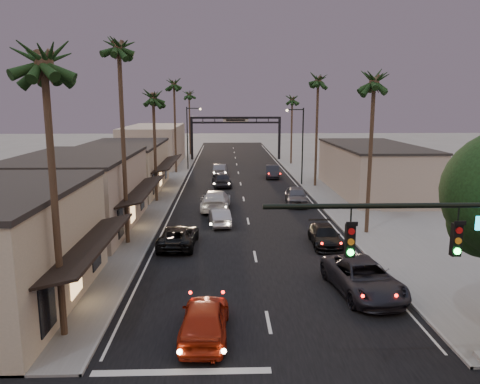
{
  "coord_description": "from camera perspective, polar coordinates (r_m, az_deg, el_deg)",
  "views": [
    {
      "loc": [
        -1.9,
        -9.2,
        9.57
      ],
      "look_at": [
        -0.67,
        27.72,
        2.5
      ],
      "focal_mm": 35.0,
      "sensor_mm": 36.0,
      "label": 1
    }
  ],
  "objects": [
    {
      "name": "ground",
      "position": [
        50.16,
        0.3,
        -0.17
      ],
      "size": [
        200.0,
        200.0,
        0.0
      ],
      "primitive_type": "plane",
      "color": "slate",
      "rests_on": "ground"
    },
    {
      "name": "road",
      "position": [
        55.07,
        0.1,
        0.83
      ],
      "size": [
        14.0,
        120.0,
        0.02
      ],
      "primitive_type": "cube",
      "color": "black",
      "rests_on": "ground"
    },
    {
      "name": "sidewalk_left",
      "position": [
        62.4,
        -8.88,
        1.93
      ],
      "size": [
        5.0,
        92.0,
        0.12
      ],
      "primitive_type": "cube",
      "color": "slate",
      "rests_on": "ground"
    },
    {
      "name": "sidewalk_right",
      "position": [
        62.97,
        8.56,
        2.02
      ],
      "size": [
        5.0,
        92.0,
        0.12
      ],
      "primitive_type": "cube",
      "color": "slate",
      "rests_on": "ground"
    },
    {
      "name": "storefront_mid",
      "position": [
        37.53,
        -19.07,
        -0.24
      ],
      "size": [
        8.0,
        14.0,
        5.5
      ],
      "primitive_type": "cube",
      "color": "tan",
      "rests_on": "ground"
    },
    {
      "name": "storefront_far",
      "position": [
        52.86,
        -14.02,
        2.82
      ],
      "size": [
        8.0,
        16.0,
        5.0
      ],
      "primitive_type": "cube",
      "color": "tan",
      "rests_on": "ground"
    },
    {
      "name": "storefront_dist",
      "position": [
        75.31,
        -10.42,
        5.65
      ],
      "size": [
        8.0,
        20.0,
        6.0
      ],
      "primitive_type": "cube",
      "color": "tan",
      "rests_on": "ground"
    },
    {
      "name": "building_right",
      "position": [
        52.18,
        15.87,
        2.63
      ],
      "size": [
        8.0,
        18.0,
        5.0
      ],
      "primitive_type": "cube",
      "color": "tan",
      "rests_on": "ground"
    },
    {
      "name": "traffic_signal",
      "position": [
        15.87,
        26.95,
        -6.8
      ],
      "size": [
        8.51,
        0.22,
        7.8
      ],
      "color": "black",
      "rests_on": "ground"
    },
    {
      "name": "arch",
      "position": [
        79.32,
        -0.53,
        7.91
      ],
      "size": [
        15.2,
        0.4,
        7.27
      ],
      "color": "black",
      "rests_on": "ground"
    },
    {
      "name": "streetlight_right",
      "position": [
        55.07,
        7.37,
        6.33
      ],
      "size": [
        2.13,
        0.3,
        9.0
      ],
      "color": "black",
      "rests_on": "ground"
    },
    {
      "name": "streetlight_left",
      "position": [
        67.52,
        -6.21,
        7.17
      ],
      "size": [
        2.13,
        0.3,
        9.0
      ],
      "color": "black",
      "rests_on": "ground"
    },
    {
      "name": "palm_la",
      "position": [
        19.49,
        -22.89,
        15.54
      ],
      "size": [
        3.2,
        3.2,
        13.2
      ],
      "color": "#38281C",
      "rests_on": "ground"
    },
    {
      "name": "palm_lb",
      "position": [
        32.14,
        -14.6,
        17.32
      ],
      "size": [
        3.2,
        3.2,
        15.2
      ],
      "color": "#38281C",
      "rests_on": "ground"
    },
    {
      "name": "palm_lc",
      "position": [
        45.7,
        -10.56,
        11.78
      ],
      "size": [
        3.2,
        3.2,
        12.2
      ],
      "color": "#38281C",
      "rests_on": "ground"
    },
    {
      "name": "palm_ld",
      "position": [
        64.61,
        -8.07,
        13.25
      ],
      "size": [
        3.2,
        3.2,
        14.2
      ],
      "color": "#38281C",
      "rests_on": "ground"
    },
    {
      "name": "palm_ra",
      "position": [
        34.87,
        16.08,
        13.5
      ],
      "size": [
        3.2,
        3.2,
        13.2
      ],
      "color": "#38281C",
      "rests_on": "ground"
    },
    {
      "name": "palm_rb",
      "position": [
        54.3,
        9.52,
        13.69
      ],
      "size": [
        3.2,
        3.2,
        14.2
      ],
      "color": "#38281C",
      "rests_on": "ground"
    },
    {
      "name": "palm_rc",
      "position": [
        73.95,
        6.39,
        11.46
      ],
      "size": [
        3.2,
        3.2,
        12.2
      ],
      "color": "#38281C",
      "rests_on": "ground"
    },
    {
      "name": "palm_far",
      "position": [
        87.45,
        -6.23,
        12.0
      ],
      "size": [
        3.2,
        3.2,
        13.2
      ],
      "color": "#38281C",
      "rests_on": "ground"
    },
    {
      "name": "oncoming_red",
      "position": [
        19.99,
        -4.35,
        -15.15
      ],
      "size": [
        2.11,
        4.89,
        1.64
      ],
      "primitive_type": "imported",
      "rotation": [
        0.0,
        0.0,
        3.11
      ],
      "color": "#9A1F0B",
      "rests_on": "ground"
    },
    {
      "name": "oncoming_pickup",
      "position": [
        31.94,
        -7.52,
        -5.36
      ],
      "size": [
        2.62,
        5.25,
        1.43
      ],
      "primitive_type": "imported",
      "rotation": [
        0.0,
        0.0,
        3.09
      ],
      "color": "black",
      "rests_on": "ground"
    },
    {
      "name": "oncoming_silver",
      "position": [
        37.11,
        -2.48,
        -3.04
      ],
      "size": [
        1.92,
        4.25,
        1.35
      ],
      "primitive_type": "imported",
      "rotation": [
        0.0,
        0.0,
        3.26
      ],
      "color": "gray",
      "rests_on": "ground"
    },
    {
      "name": "oncoming_white",
      "position": [
        42.43,
        -2.97,
        -0.99
      ],
      "size": [
        2.82,
        6.24,
        1.78
      ],
      "primitive_type": "imported",
      "rotation": [
        0.0,
        0.0,
        3.09
      ],
      "color": "#B7B7B7",
      "rests_on": "ground"
    },
    {
      "name": "oncoming_dgrey",
      "position": [
        54.18,
        -2.24,
        1.56
      ],
      "size": [
        2.49,
        5.16,
        1.7
      ],
      "primitive_type": "imported",
      "rotation": [
        0.0,
        0.0,
        3.24
      ],
      "color": "black",
      "rests_on": "ground"
    },
    {
      "name": "oncoming_grey_far",
      "position": [
        62.62,
        -2.46,
        2.73
      ],
      "size": [
        1.81,
        4.67,
        1.52
      ],
      "primitive_type": "imported",
      "rotation": [
        0.0,
        0.0,
        3.1
      ],
      "color": "#57585D",
      "rests_on": "ground"
    },
    {
      "name": "curbside_near",
      "position": [
        24.89,
        14.79,
        -10.07
      ],
      "size": [
        3.53,
        6.35,
        1.68
      ],
      "primitive_type": "imported",
      "rotation": [
        0.0,
        0.0,
        0.13
      ],
      "color": "black",
      "rests_on": "ground"
    },
    {
      "name": "curbside_black",
      "position": [
        32.4,
        10.3,
        -5.29
      ],
      "size": [
        2.02,
        4.66,
        1.34
      ],
      "primitive_type": "imported",
      "rotation": [
        0.0,
        0.0,
        -0.03
      ],
      "color": "black",
      "rests_on": "ground"
    },
    {
      "name": "curbside_grey",
      "position": [
        44.75,
        6.9,
        -0.48
      ],
      "size": [
        2.38,
        5.15,
        1.71
      ],
      "primitive_type": "imported",
      "rotation": [
        0.0,
        0.0,
        -0.07
      ],
      "color": "#49484D",
      "rests_on": "ground"
    },
    {
      "name": "curbside_far",
      "position": [
        60.66,
        4.0,
        2.48
      ],
      "size": [
        2.13,
        4.94,
        1.58
      ],
      "primitive_type": "imported",
      "rotation": [
        0.0,
        0.0,
        -0.1
      ],
      "color": "black",
      "rests_on": "ground"
    }
  ]
}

